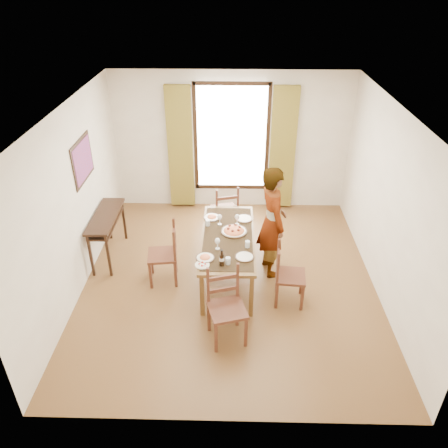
{
  "coord_description": "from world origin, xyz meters",
  "views": [
    {
      "loc": [
        0.05,
        -5.48,
        4.32
      ],
      "look_at": [
        -0.08,
        0.03,
        1.0
      ],
      "focal_mm": 35.0,
      "sensor_mm": 36.0,
      "label": 1
    }
  ],
  "objects_px": {
    "console_table": "(106,221)",
    "dining_table": "(228,240)",
    "man": "(272,222)",
    "pasta_platter": "(234,229)"
  },
  "relations": [
    {
      "from": "console_table",
      "to": "dining_table",
      "type": "height_order",
      "value": "console_table"
    },
    {
      "from": "man",
      "to": "pasta_platter",
      "type": "bearing_deg",
      "value": 82.91
    },
    {
      "from": "dining_table",
      "to": "man",
      "type": "distance_m",
      "value": 0.73
    },
    {
      "from": "console_table",
      "to": "man",
      "type": "height_order",
      "value": "man"
    },
    {
      "from": "dining_table",
      "to": "pasta_platter",
      "type": "relative_size",
      "value": 4.79
    },
    {
      "from": "man",
      "to": "console_table",
      "type": "bearing_deg",
      "value": 68.93
    },
    {
      "from": "console_table",
      "to": "dining_table",
      "type": "bearing_deg",
      "value": -14.61
    },
    {
      "from": "pasta_platter",
      "to": "console_table",
      "type": "bearing_deg",
      "value": 169.11
    },
    {
      "from": "man",
      "to": "pasta_platter",
      "type": "xyz_separation_m",
      "value": [
        -0.58,
        -0.07,
        -0.1
      ]
    },
    {
      "from": "dining_table",
      "to": "pasta_platter",
      "type": "xyz_separation_m",
      "value": [
        0.09,
        0.12,
        0.12
      ]
    }
  ]
}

